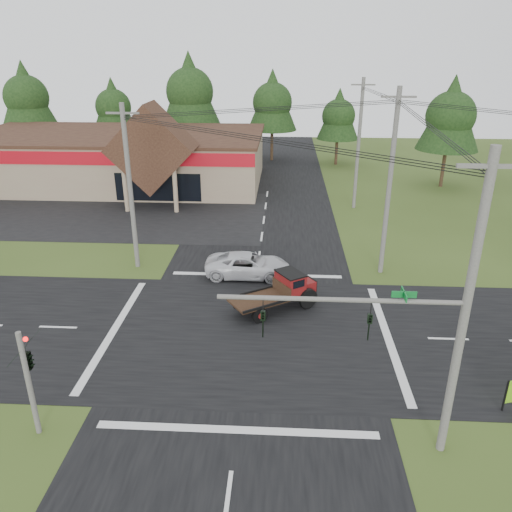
{
  "coord_description": "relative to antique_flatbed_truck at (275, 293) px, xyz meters",
  "views": [
    {
      "loc": [
        1.58,
        -21.89,
        13.55
      ],
      "look_at": [
        0.07,
        4.97,
        2.2
      ],
      "focal_mm": 35.0,
      "sensor_mm": 36.0,
      "label": 1
    }
  ],
  "objects": [
    {
      "name": "white_pickup",
      "position": [
        -1.8,
        4.33,
        -0.29
      ],
      "size": [
        5.4,
        2.55,
        1.49
      ],
      "primitive_type": "imported",
      "rotation": [
        0.0,
        0.0,
        1.56
      ],
      "color": "silver",
      "rests_on": "ground"
    },
    {
      "name": "antique_flatbed_truck",
      "position": [
        0.0,
        0.0,
        0.0
      ],
      "size": [
        5.18,
        4.33,
        2.08
      ],
      "primitive_type": null,
      "rotation": [
        0.0,
        0.0,
        -0.98
      ],
      "color": "#620E10",
      "rests_on": "ground"
    },
    {
      "name": "utility_pole_nr",
      "position": [
        6.25,
        -10.08,
        4.6
      ],
      "size": [
        2.0,
        0.3,
        11.0
      ],
      "color": "#595651",
      "rests_on": "ground"
    },
    {
      "name": "tree_row_a",
      "position": [
        -31.25,
        37.42,
        7.01
      ],
      "size": [
        6.72,
        6.72,
        12.12
      ],
      "color": "#332316",
      "rests_on": "ground"
    },
    {
      "name": "tree_side_ne",
      "position": [
        16.75,
        27.42,
        6.34
      ],
      "size": [
        6.16,
        6.16,
        11.11
      ],
      "color": "#332316",
      "rests_on": "ground"
    },
    {
      "name": "tree_row_e",
      "position": [
        6.75,
        37.42,
        4.99
      ],
      "size": [
        5.04,
        5.04,
        9.09
      ],
      "color": "#332316",
      "rests_on": "ground"
    },
    {
      "name": "cvs_building",
      "position": [
        -16.96,
        26.99,
        1.74
      ],
      "size": [
        30.4,
        18.2,
        9.19
      ],
      "color": "gray",
      "rests_on": "ground"
    },
    {
      "name": "utility_pole_nw",
      "position": [
        -9.25,
        5.42,
        4.35
      ],
      "size": [
        2.0,
        0.3,
        10.5
      ],
      "color": "#595651",
      "rests_on": "ground"
    },
    {
      "name": "tree_row_b",
      "position": [
        -21.25,
        39.42,
        5.67
      ],
      "size": [
        5.6,
        5.6,
        10.1
      ],
      "color": "#332316",
      "rests_on": "ground"
    },
    {
      "name": "traffic_signal_mast",
      "position": [
        4.57,
        -10.08,
        3.39
      ],
      "size": [
        8.12,
        0.24,
        7.0
      ],
      "color": "#595651",
      "rests_on": "ground"
    },
    {
      "name": "utility_pole_n",
      "position": [
        6.75,
        19.42,
        4.7
      ],
      "size": [
        2.0,
        0.3,
        11.2
      ],
      "color": "#595651",
      "rests_on": "ground"
    },
    {
      "name": "tree_row_c",
      "position": [
        -11.25,
        38.42,
        7.68
      ],
      "size": [
        7.28,
        7.28,
        13.13
      ],
      "color": "#332316",
      "rests_on": "ground"
    },
    {
      "name": "road_ew",
      "position": [
        -1.25,
        -2.58,
        -1.03
      ],
      "size": [
        120.0,
        12.0,
        0.02
      ],
      "primitive_type": "cube",
      "color": "black",
      "rests_on": "ground"
    },
    {
      "name": "parking_apron",
      "position": [
        -15.25,
        16.42,
        -1.02
      ],
      "size": [
        28.0,
        14.0,
        0.02
      ],
      "primitive_type": "cube",
      "color": "black",
      "rests_on": "ground"
    },
    {
      "name": "utility_pole_ne",
      "position": [
        6.75,
        5.42,
        4.85
      ],
      "size": [
        2.0,
        0.3,
        11.5
      ],
      "color": "#595651",
      "rests_on": "ground"
    },
    {
      "name": "tree_row_d",
      "position": [
        -1.25,
        39.42,
        6.34
      ],
      "size": [
        6.16,
        6.16,
        11.11
      ],
      "color": "#332316",
      "rests_on": "ground"
    },
    {
      "name": "road_ns",
      "position": [
        -1.25,
        -2.58,
        -1.03
      ],
      "size": [
        12.0,
        120.0,
        0.02
      ],
      "primitive_type": "cube",
      "color": "black",
      "rests_on": "ground"
    },
    {
      "name": "traffic_signal_corner",
      "position": [
        -8.75,
        -9.9,
        2.49
      ],
      "size": [
        0.53,
        2.48,
        4.4
      ],
      "color": "#595651",
      "rests_on": "ground"
    },
    {
      "name": "ground",
      "position": [
        -1.25,
        -2.58,
        -1.04
      ],
      "size": [
        120.0,
        120.0,
        0.0
      ],
      "primitive_type": "plane",
      "color": "#364819",
      "rests_on": "ground"
    }
  ]
}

